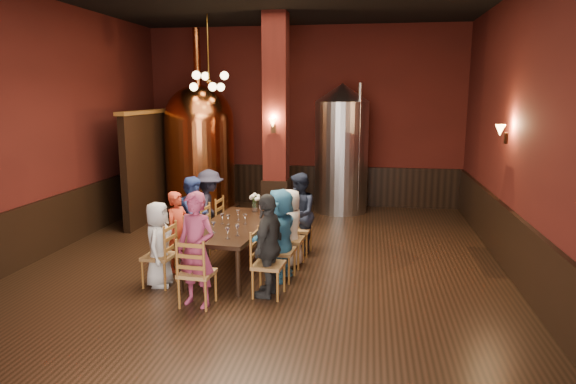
% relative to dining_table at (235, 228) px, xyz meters
% --- Properties ---
extents(room, '(10.00, 10.02, 4.50)m').
position_rel_dining_table_xyz_m(room, '(0.43, 0.21, 1.56)').
color(room, black).
rests_on(room, ground).
extents(wainscot_right, '(0.08, 9.90, 1.00)m').
position_rel_dining_table_xyz_m(wainscot_right, '(4.39, 0.21, -0.19)').
color(wainscot_right, black).
rests_on(wainscot_right, ground).
extents(wainscot_back, '(7.90, 0.08, 1.00)m').
position_rel_dining_table_xyz_m(wainscot_back, '(0.43, 5.17, -0.19)').
color(wainscot_back, black).
rests_on(wainscot_back, ground).
extents(wainscot_left, '(0.08, 9.90, 1.00)m').
position_rel_dining_table_xyz_m(wainscot_left, '(-3.53, 0.21, -0.19)').
color(wainscot_left, black).
rests_on(wainscot_left, ground).
extents(column, '(0.58, 0.58, 4.50)m').
position_rel_dining_table_xyz_m(column, '(0.13, 3.01, 1.56)').
color(column, '#48140F').
rests_on(column, ground).
extents(partition, '(0.22, 3.50, 2.40)m').
position_rel_dining_table_xyz_m(partition, '(-2.77, 3.41, 0.51)').
color(partition, black).
rests_on(partition, ground).
extents(pendant_cluster, '(0.90, 0.90, 1.70)m').
position_rel_dining_table_xyz_m(pendant_cluster, '(-1.37, 3.11, 2.41)').
color(pendant_cluster, '#A57226').
rests_on(pendant_cluster, room).
extents(sconce_wall, '(0.20, 0.20, 0.36)m').
position_rel_dining_table_xyz_m(sconce_wall, '(4.33, 1.01, 1.51)').
color(sconce_wall, black).
rests_on(sconce_wall, room).
extents(sconce_column, '(0.20, 0.20, 0.36)m').
position_rel_dining_table_xyz_m(sconce_column, '(0.13, 2.71, 1.51)').
color(sconce_column, black).
rests_on(sconce_column, column).
extents(dining_table, '(1.18, 2.47, 0.75)m').
position_rel_dining_table_xyz_m(dining_table, '(0.00, 0.00, 0.00)').
color(dining_table, black).
rests_on(dining_table, ground).
extents(chair_0, '(0.49, 0.49, 0.92)m').
position_rel_dining_table_xyz_m(chair_0, '(-0.93, -0.93, -0.23)').
color(chair_0, '#8D5D24').
rests_on(chair_0, ground).
extents(person_0, '(0.47, 0.66, 1.28)m').
position_rel_dining_table_xyz_m(person_0, '(-0.93, -0.93, -0.05)').
color(person_0, '#BCBCBC').
rests_on(person_0, ground).
extents(chair_1, '(0.49, 0.49, 0.92)m').
position_rel_dining_table_xyz_m(chair_1, '(-0.87, -0.26, -0.23)').
color(chair_1, '#8D5D24').
rests_on(chair_1, ground).
extents(person_1, '(0.46, 0.56, 1.31)m').
position_rel_dining_table_xyz_m(person_1, '(-0.87, -0.26, -0.03)').
color(person_1, '#AF331E').
rests_on(person_1, ground).
extents(chair_2, '(0.49, 0.49, 0.92)m').
position_rel_dining_table_xyz_m(chair_2, '(-0.82, 0.39, -0.23)').
color(chair_2, '#8D5D24').
rests_on(chair_2, ground).
extents(person_2, '(0.48, 0.76, 1.45)m').
position_rel_dining_table_xyz_m(person_2, '(-0.82, 0.39, 0.04)').
color(person_2, navy).
rests_on(person_2, ground).
extents(chair_3, '(0.49, 0.49, 0.92)m').
position_rel_dining_table_xyz_m(chair_3, '(-0.77, 1.06, -0.23)').
color(chair_3, '#8D5D24').
rests_on(chair_3, ground).
extents(person_3, '(0.79, 1.07, 1.47)m').
position_rel_dining_table_xyz_m(person_3, '(-0.77, 1.06, 0.05)').
color(person_3, black).
rests_on(person_3, ground).
extents(chair_4, '(0.49, 0.49, 0.92)m').
position_rel_dining_table_xyz_m(chair_4, '(0.77, -1.06, -0.23)').
color(chair_4, '#8D5D24').
rests_on(chair_4, ground).
extents(person_4, '(0.51, 0.92, 1.48)m').
position_rel_dining_table_xyz_m(person_4, '(0.77, -1.06, 0.05)').
color(person_4, black).
rests_on(person_4, ground).
extents(chair_5, '(0.49, 0.49, 0.92)m').
position_rel_dining_table_xyz_m(chair_5, '(0.82, -0.39, -0.23)').
color(chair_5, '#8D5D24').
rests_on(chair_5, ground).
extents(person_5, '(0.69, 1.39, 1.43)m').
position_rel_dining_table_xyz_m(person_5, '(0.82, -0.39, 0.03)').
color(person_5, teal).
rests_on(person_5, ground).
extents(chair_6, '(0.49, 0.49, 0.92)m').
position_rel_dining_table_xyz_m(chair_6, '(0.87, 0.26, -0.23)').
color(chair_6, '#8D5D24').
rests_on(chair_6, ground).
extents(person_6, '(0.62, 0.74, 1.30)m').
position_rel_dining_table_xyz_m(person_6, '(0.87, 0.26, -0.04)').
color(person_6, beige).
rests_on(person_6, ground).
extents(chair_7, '(0.49, 0.49, 0.92)m').
position_rel_dining_table_xyz_m(chair_7, '(0.93, 0.93, -0.23)').
color(chair_7, '#8D5D24').
rests_on(chair_7, ground).
extents(person_7, '(0.47, 0.76, 1.47)m').
position_rel_dining_table_xyz_m(person_7, '(0.93, 0.93, 0.05)').
color(person_7, '#181E30').
rests_on(person_7, ground).
extents(chair_8, '(0.49, 0.49, 0.92)m').
position_rel_dining_table_xyz_m(chair_8, '(-0.12, -1.55, -0.23)').
color(chair_8, '#8D5D24').
rests_on(chair_8, ground).
extents(person_8, '(0.65, 0.52, 1.57)m').
position_rel_dining_table_xyz_m(person_8, '(-0.12, -1.55, 0.10)').
color(person_8, '#812B48').
rests_on(person_8, ground).
extents(copper_kettle, '(2.03, 2.03, 4.31)m').
position_rel_dining_table_xyz_m(copper_kettle, '(-1.86, 3.81, 0.88)').
color(copper_kettle, black).
rests_on(copper_kettle, ground).
extents(steel_vessel, '(1.33, 1.33, 3.08)m').
position_rel_dining_table_xyz_m(steel_vessel, '(1.46, 4.49, 0.85)').
color(steel_vessel, '#B2B2B7').
rests_on(steel_vessel, ground).
extents(rose_vase, '(0.20, 0.20, 0.34)m').
position_rel_dining_table_xyz_m(rose_vase, '(0.13, 0.91, 0.29)').
color(rose_vase, white).
rests_on(rose_vase, dining_table).
extents(wine_glass_0, '(0.07, 0.07, 0.17)m').
position_rel_dining_table_xyz_m(wine_glass_0, '(0.12, -0.85, 0.15)').
color(wine_glass_0, white).
rests_on(wine_glass_0, dining_table).
extents(wine_glass_1, '(0.07, 0.07, 0.17)m').
position_rel_dining_table_xyz_m(wine_glass_1, '(-0.01, 0.27, 0.15)').
color(wine_glass_1, white).
rests_on(wine_glass_1, dining_table).
extents(wine_glass_2, '(0.07, 0.07, 0.17)m').
position_rel_dining_table_xyz_m(wine_glass_2, '(0.27, 0.69, 0.15)').
color(wine_glass_2, white).
rests_on(wine_glass_2, dining_table).
extents(wine_glass_3, '(0.07, 0.07, 0.17)m').
position_rel_dining_table_xyz_m(wine_glass_3, '(-0.09, -0.08, 0.15)').
color(wine_glass_3, white).
rests_on(wine_glass_3, dining_table).
extents(wine_glass_4, '(0.07, 0.07, 0.17)m').
position_rel_dining_table_xyz_m(wine_glass_4, '(-0.20, -0.03, 0.15)').
color(wine_glass_4, white).
rests_on(wine_glass_4, dining_table).
extents(wine_glass_5, '(0.07, 0.07, 0.17)m').
position_rel_dining_table_xyz_m(wine_glass_5, '(-0.18, -0.58, 0.15)').
color(wine_glass_5, white).
rests_on(wine_glass_5, dining_table).
extents(wine_glass_6, '(0.07, 0.07, 0.17)m').
position_rel_dining_table_xyz_m(wine_glass_6, '(0.22, -0.68, 0.15)').
color(wine_glass_6, white).
rests_on(wine_glass_6, dining_table).
extents(wine_glass_7, '(0.07, 0.07, 0.17)m').
position_rel_dining_table_xyz_m(wine_glass_7, '(0.17, 0.01, 0.15)').
color(wine_glass_7, white).
rests_on(wine_glass_7, dining_table).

